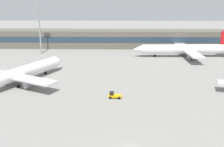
% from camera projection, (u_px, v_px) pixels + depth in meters
% --- Properties ---
extents(ground_plane, '(400.00, 400.00, 0.00)m').
position_uv_depth(ground_plane, '(126.00, 82.00, 87.74)').
color(ground_plane, gray).
extents(terminal_building, '(135.92, 12.13, 9.00)m').
position_uv_depth(terminal_building, '(123.00, 39.00, 142.93)').
color(terminal_building, '#5B564C').
rests_on(terminal_building, ground_plane).
extents(airplane_mid, '(29.80, 41.15, 11.05)m').
position_uv_depth(airplane_mid, '(17.00, 74.00, 84.87)').
color(airplane_mid, white).
rests_on(airplane_mid, ground_plane).
extents(airplane_far, '(46.74, 32.54, 11.55)m').
position_uv_depth(airplane_far, '(185.00, 49.00, 121.68)').
color(airplane_far, white).
rests_on(airplane_far, ground_plane).
extents(baggage_tug_yellow, '(3.73, 2.10, 1.75)m').
position_uv_depth(baggage_tug_yellow, '(114.00, 95.00, 74.64)').
color(baggage_tug_yellow, '#F2B20C').
rests_on(baggage_tug_yellow, ground_plane).
extents(floodlight_tower_west, '(3.20, 0.80, 29.06)m').
position_uv_depth(floodlight_tower_west, '(39.00, 18.00, 124.34)').
color(floodlight_tower_west, gray).
rests_on(floodlight_tower_west, ground_plane).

